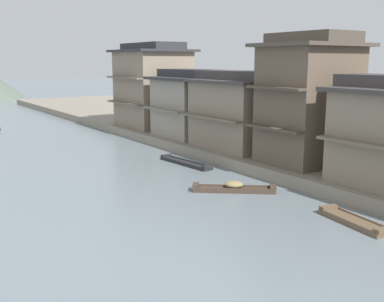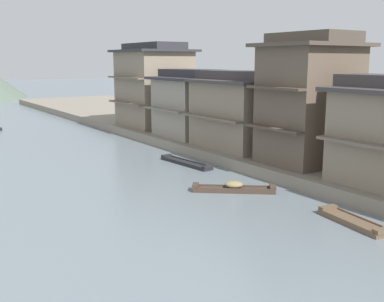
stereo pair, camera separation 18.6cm
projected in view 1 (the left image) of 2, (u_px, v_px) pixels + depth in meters
The scene contains 8 objects.
riverbank_right at pixel (257, 139), 43.84m from camera, with size 18.00×110.00×0.85m, color gray.
boat_moored_nearest at pixel (234, 188), 27.69m from camera, with size 4.39×3.74×0.66m.
boat_moored_second at pixel (185, 163), 34.96m from camera, with size 1.37×5.47×0.36m.
boat_moored_far at pixel (354, 221), 22.23m from camera, with size 1.66×4.06×0.40m.
house_waterfront_tall at pixel (309, 100), 31.13m from camera, with size 6.92×5.64×8.74m.
house_waterfront_narrow at pixel (236, 111), 36.74m from camera, with size 5.72×8.01×6.14m.
house_waterfront_far at pixel (190, 104), 42.71m from camera, with size 6.30×6.90×6.14m.
house_waterfront_end at pixel (152, 86), 49.09m from camera, with size 7.13×8.03×8.74m.
Camera 1 is at (-13.36, -2.47, 7.75)m, focal length 43.11 mm.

